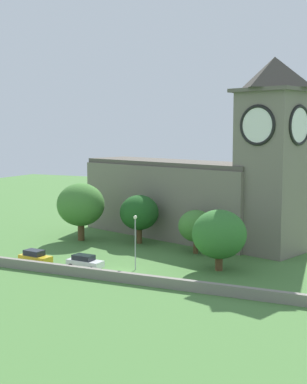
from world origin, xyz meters
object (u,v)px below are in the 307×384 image
at_px(car_white, 85,262).
at_px(tree_riverside_west, 81,205).
at_px(car_yellow, 35,257).
at_px(tree_churchyard, 139,213).
at_px(streetlamp_west_mid, 135,234).
at_px(tree_by_tower, 196,226).
at_px(tree_riverside_east, 219,234).
at_px(church, 202,186).

height_order(car_white, tree_riverside_west, tree_riverside_west).
height_order(car_yellow, tree_churchyard, tree_churchyard).
height_order(car_white, streetlamp_west_mid, streetlamp_west_mid).
distance_m(streetlamp_west_mid, tree_by_tower, 12.24).
bearing_deg(tree_by_tower, tree_riverside_east, -52.32).
height_order(church, streetlamp_west_mid, church).
relative_size(tree_riverside_east, tree_churchyard, 1.02).
xyz_separation_m(car_white, streetlamp_west_mid, (6.04, 2.06, 3.69)).
bearing_deg(tree_riverside_east, car_white, -158.20).
bearing_deg(tree_riverside_west, streetlamp_west_mid, -38.73).
bearing_deg(car_yellow, streetlamp_west_mid, 13.11).
distance_m(streetlamp_west_mid, tree_churchyard, 15.97).
xyz_separation_m(car_white, tree_churchyard, (-0.57, 16.60, 3.84)).
xyz_separation_m(car_yellow, streetlamp_west_mid, (12.90, 3.00, 3.61)).
bearing_deg(tree_riverside_east, tree_churchyard, 147.04).
xyz_separation_m(car_yellow, tree_riverside_west, (-2.97, 15.73, 4.66)).
bearing_deg(streetlamp_west_mid, car_white, -161.14).
relative_size(streetlamp_west_mid, tree_riverside_west, 0.76).
xyz_separation_m(tree_riverside_west, tree_by_tower, (19.49, -1.06, -1.73)).
relative_size(streetlamp_west_mid, tree_riverside_east, 0.90).
xyz_separation_m(church, car_white, (-7.32, -22.66, -7.71)).
relative_size(church, tree_riverside_east, 5.27).
bearing_deg(tree_churchyard, tree_riverside_west, -168.95).
bearing_deg(tree_by_tower, streetlamp_west_mid, -107.22).
bearing_deg(tree_riverside_west, tree_riverside_east, -18.76).
height_order(streetlamp_west_mid, tree_by_tower, streetlamp_west_mid).
bearing_deg(car_white, tree_riverside_east, 21.80).
bearing_deg(car_yellow, tree_riverside_east, 17.71).
height_order(streetlamp_west_mid, tree_churchyard, tree_churchyard).
relative_size(tree_riverside_west, tree_by_tower, 1.46).
distance_m(church, tree_by_tower, 10.36).
distance_m(tree_churchyard, tree_by_tower, 10.66).
bearing_deg(tree_riverside_west, car_white, -56.39).
xyz_separation_m(church, tree_churchyard, (-7.89, -6.06, -3.88)).
relative_size(car_yellow, tree_by_tower, 0.75).
distance_m(car_yellow, car_white, 6.92).
height_order(car_yellow, car_white, car_yellow).
relative_size(car_white, tree_riverside_west, 0.54).
xyz_separation_m(car_yellow, tree_by_tower, (16.52, 14.67, 2.94)).
bearing_deg(car_white, tree_churchyard, 91.97).
bearing_deg(streetlamp_west_mid, tree_riverside_east, 23.63).
height_order(car_yellow, tree_by_tower, tree_by_tower).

